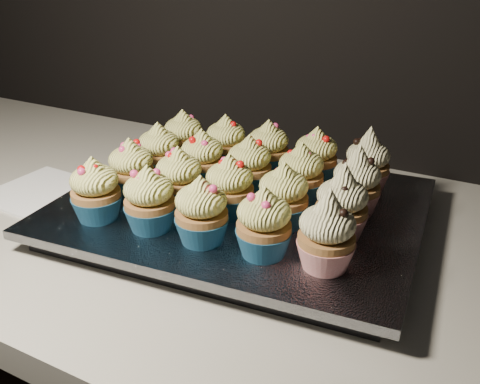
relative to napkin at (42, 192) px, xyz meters
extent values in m
cube|color=beige|center=(0.47, 0.06, -0.02)|extent=(2.44, 0.64, 0.04)
cube|color=white|center=(0.00, 0.00, 0.00)|extent=(0.15, 0.15, 0.00)
cube|color=black|center=(0.32, 0.06, 0.01)|extent=(0.47, 0.37, 0.02)
cube|color=silver|center=(0.32, 0.06, 0.03)|extent=(0.51, 0.41, 0.01)
cone|color=#1B5881|center=(0.18, -0.07, 0.05)|extent=(0.06, 0.06, 0.03)
ellipsoid|color=#FEFD80|center=(0.18, -0.07, 0.09)|extent=(0.06, 0.06, 0.04)
cone|color=#FEFD80|center=(0.18, -0.07, 0.11)|extent=(0.03, 0.03, 0.02)
cone|color=#1B5881|center=(0.26, -0.06, 0.05)|extent=(0.06, 0.06, 0.03)
ellipsoid|color=#FEFD80|center=(0.26, -0.06, 0.09)|extent=(0.06, 0.06, 0.04)
cone|color=#FEFD80|center=(0.26, -0.06, 0.11)|extent=(0.03, 0.03, 0.02)
cone|color=#1B5881|center=(0.33, -0.05, 0.05)|extent=(0.06, 0.06, 0.03)
ellipsoid|color=#FEFD80|center=(0.33, -0.05, 0.09)|extent=(0.06, 0.06, 0.04)
cone|color=#FEFD80|center=(0.33, -0.05, 0.11)|extent=(0.03, 0.03, 0.02)
cone|color=#1B5881|center=(0.40, -0.05, 0.05)|extent=(0.06, 0.06, 0.03)
ellipsoid|color=#FEFD80|center=(0.40, -0.05, 0.09)|extent=(0.06, 0.06, 0.04)
cone|color=#FEFD80|center=(0.40, -0.05, 0.11)|extent=(0.03, 0.03, 0.02)
cone|color=#AB171C|center=(0.47, -0.04, 0.05)|extent=(0.06, 0.06, 0.03)
ellipsoid|color=#FFF6B3|center=(0.47, -0.04, 0.09)|extent=(0.06, 0.06, 0.04)
cone|color=#FFF6B3|center=(0.47, -0.04, 0.11)|extent=(0.03, 0.03, 0.03)
cone|color=#1B5881|center=(0.18, 0.01, 0.05)|extent=(0.06, 0.06, 0.03)
ellipsoid|color=#FEFD80|center=(0.18, 0.01, 0.09)|extent=(0.06, 0.06, 0.04)
cone|color=#FEFD80|center=(0.18, 0.01, 0.11)|extent=(0.03, 0.03, 0.02)
cone|color=#1B5881|center=(0.25, 0.01, 0.05)|extent=(0.06, 0.06, 0.03)
ellipsoid|color=#FEFD80|center=(0.25, 0.01, 0.09)|extent=(0.06, 0.06, 0.04)
cone|color=#FEFD80|center=(0.25, 0.01, 0.11)|extent=(0.03, 0.03, 0.02)
cone|color=#1B5881|center=(0.32, 0.02, 0.05)|extent=(0.06, 0.06, 0.03)
ellipsoid|color=#FEFD80|center=(0.32, 0.02, 0.09)|extent=(0.06, 0.06, 0.04)
cone|color=#FEFD80|center=(0.32, 0.02, 0.11)|extent=(0.03, 0.03, 0.02)
cone|color=#1B5881|center=(0.39, 0.03, 0.05)|extent=(0.06, 0.06, 0.03)
ellipsoid|color=#FEFD80|center=(0.39, 0.03, 0.09)|extent=(0.06, 0.06, 0.04)
cone|color=#FEFD80|center=(0.39, 0.03, 0.11)|extent=(0.03, 0.03, 0.02)
cone|color=#AB171C|center=(0.47, 0.03, 0.05)|extent=(0.06, 0.06, 0.03)
ellipsoid|color=#FFF6B3|center=(0.47, 0.03, 0.09)|extent=(0.06, 0.06, 0.04)
cone|color=#FFF6B3|center=(0.47, 0.03, 0.11)|extent=(0.03, 0.03, 0.03)
cone|color=#1B5881|center=(0.17, 0.08, 0.05)|extent=(0.06, 0.06, 0.03)
ellipsoid|color=#FEFD80|center=(0.17, 0.08, 0.09)|extent=(0.06, 0.06, 0.04)
cone|color=#FEFD80|center=(0.17, 0.08, 0.11)|extent=(0.03, 0.03, 0.02)
cone|color=#1B5881|center=(0.24, 0.09, 0.05)|extent=(0.06, 0.06, 0.03)
ellipsoid|color=#FEFD80|center=(0.24, 0.09, 0.09)|extent=(0.06, 0.06, 0.04)
cone|color=#FEFD80|center=(0.24, 0.09, 0.11)|extent=(0.03, 0.03, 0.02)
cone|color=#1B5881|center=(0.31, 0.09, 0.05)|extent=(0.06, 0.06, 0.03)
ellipsoid|color=#FEFD80|center=(0.31, 0.09, 0.09)|extent=(0.06, 0.06, 0.04)
cone|color=#FEFD80|center=(0.31, 0.09, 0.11)|extent=(0.03, 0.03, 0.02)
cone|color=#1B5881|center=(0.39, 0.10, 0.05)|extent=(0.06, 0.06, 0.03)
ellipsoid|color=#FEFD80|center=(0.39, 0.10, 0.09)|extent=(0.06, 0.06, 0.04)
cone|color=#FEFD80|center=(0.39, 0.10, 0.11)|extent=(0.03, 0.03, 0.02)
cone|color=#AB171C|center=(0.46, 0.10, 0.05)|extent=(0.06, 0.06, 0.03)
ellipsoid|color=#FFF6B3|center=(0.46, 0.10, 0.09)|extent=(0.06, 0.06, 0.04)
cone|color=#FFF6B3|center=(0.46, 0.10, 0.11)|extent=(0.03, 0.03, 0.03)
cone|color=#1B5881|center=(0.17, 0.15, 0.05)|extent=(0.06, 0.06, 0.03)
ellipsoid|color=#FEFD80|center=(0.17, 0.15, 0.09)|extent=(0.06, 0.06, 0.04)
cone|color=#FEFD80|center=(0.17, 0.15, 0.11)|extent=(0.03, 0.03, 0.02)
cone|color=#1B5881|center=(0.24, 0.16, 0.05)|extent=(0.06, 0.06, 0.03)
ellipsoid|color=#FEFD80|center=(0.24, 0.16, 0.09)|extent=(0.06, 0.06, 0.04)
cone|color=#FEFD80|center=(0.24, 0.16, 0.11)|extent=(0.03, 0.03, 0.02)
cone|color=#1B5881|center=(0.31, 0.17, 0.05)|extent=(0.06, 0.06, 0.03)
ellipsoid|color=#FEFD80|center=(0.31, 0.17, 0.09)|extent=(0.06, 0.06, 0.04)
cone|color=#FEFD80|center=(0.31, 0.17, 0.11)|extent=(0.03, 0.03, 0.02)
cone|color=#1B5881|center=(0.38, 0.17, 0.05)|extent=(0.06, 0.06, 0.03)
ellipsoid|color=#FEFD80|center=(0.38, 0.17, 0.09)|extent=(0.06, 0.06, 0.04)
cone|color=#FEFD80|center=(0.38, 0.17, 0.11)|extent=(0.03, 0.03, 0.02)
cone|color=#AB171C|center=(0.46, 0.18, 0.05)|extent=(0.06, 0.06, 0.03)
ellipsoid|color=#FFF6B3|center=(0.46, 0.18, 0.09)|extent=(0.06, 0.06, 0.04)
cone|color=#FFF6B3|center=(0.46, 0.18, 0.11)|extent=(0.03, 0.03, 0.03)
camera|label=1|loc=(0.63, -0.51, 0.35)|focal=40.00mm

